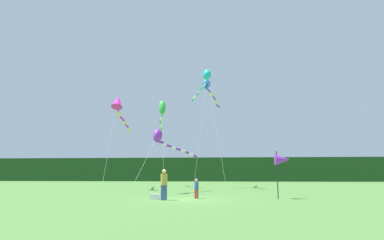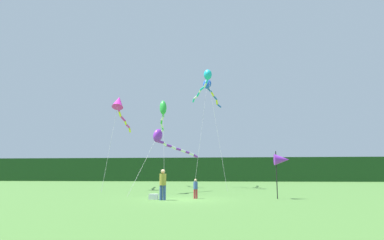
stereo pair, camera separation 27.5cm
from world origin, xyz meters
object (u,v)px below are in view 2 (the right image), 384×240
object	(u,v)px
banner_flag_pole	(282,160)
kite_cyan	(206,78)
kite_blue	(209,88)
kite_green	(163,111)
person_adult	(163,183)
cooler_box	(154,197)
kite_magenta	(119,105)
kite_purple	(164,140)
person_child	(196,188)

from	to	relation	value
banner_flag_pole	kite_cyan	xyz separation A→B (m)	(-5.36, 12.85, 9.14)
kite_cyan	kite_blue	xyz separation A→B (m)	(0.16, 3.19, -0.21)
kite_green	kite_blue	xyz separation A→B (m)	(5.13, 1.29, 2.88)
person_adult	cooler_box	bearing A→B (deg)	143.31
kite_cyan	banner_flag_pole	bearing A→B (deg)	-67.38
kite_magenta	kite_cyan	bearing A→B (deg)	19.70
cooler_box	kite_blue	distance (m)	20.64
kite_magenta	kite_blue	world-z (taller)	kite_blue
banner_flag_pole	kite_magenta	size ratio (longest dim) A/B	0.27
kite_purple	kite_blue	xyz separation A→B (m)	(3.14, 11.16, 7.08)
kite_magenta	kite_green	world-z (taller)	kite_green
person_child	kite_green	bearing A→B (deg)	108.42
person_child	kite_blue	distance (m)	19.46
person_child	person_adult	bearing A→B (deg)	-142.73
person_adult	kite_cyan	bearing A→B (deg)	83.08
person_adult	kite_magenta	bearing A→B (deg)	119.92
kite_purple	person_child	bearing A→B (deg)	-59.62
kite_magenta	person_child	bearing A→B (deg)	-50.29
kite_cyan	kite_blue	size ratio (longest dim) A/B	1.02
kite_magenta	kite_blue	xyz separation A→B (m)	(8.53, 6.19, 3.15)
person_adult	kite_magenta	xyz separation A→B (m)	(-6.61, 11.49, 7.13)
kite_cyan	cooler_box	bearing A→B (deg)	-99.70
person_child	kite_magenta	xyz separation A→B (m)	(-8.41, 10.13, 7.45)
person_child	cooler_box	world-z (taller)	person_child
kite_magenta	banner_flag_pole	bearing A→B (deg)	-35.66
cooler_box	kite_purple	xyz separation A→B (m)	(-0.59, 6.05, 4.03)
person_child	kite_green	size ratio (longest dim) A/B	0.12
cooler_box	kite_magenta	bearing A→B (deg)	118.49
person_adult	kite_cyan	size ratio (longest dim) A/B	0.14
person_child	banner_flag_pole	world-z (taller)	banner_flag_pole
person_adult	person_child	bearing A→B (deg)	37.27
kite_cyan	kite_blue	world-z (taller)	kite_cyan
banner_flag_pole	kite_purple	size ratio (longest dim) A/B	0.40
kite_purple	kite_magenta	bearing A→B (deg)	137.30
cooler_box	banner_flag_pole	bearing A→B (deg)	8.55
person_child	kite_cyan	size ratio (longest dim) A/B	0.10
person_adult	banner_flag_pole	size ratio (longest dim) A/B	0.61
person_child	kite_purple	distance (m)	6.94
cooler_box	kite_purple	size ratio (longest dim) A/B	0.07
kite_purple	kite_blue	world-z (taller)	kite_blue
banner_flag_pole	kite_blue	world-z (taller)	kite_blue
kite_magenta	kite_cyan	distance (m)	9.51
kite_green	kite_purple	world-z (taller)	kite_green
banner_flag_pole	kite_cyan	bearing A→B (deg)	112.62
kite_cyan	kite_green	bearing A→B (deg)	159.04
kite_magenta	kite_cyan	world-z (taller)	kite_cyan
banner_flag_pole	cooler_box	bearing A→B (deg)	-171.45
kite_green	kite_cyan	bearing A→B (deg)	-20.96
person_adult	banner_flag_pole	bearing A→B (deg)	12.97
kite_cyan	person_adult	bearing A→B (deg)	-96.92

